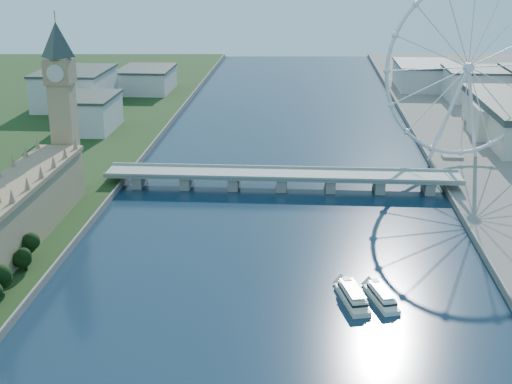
{
  "coord_description": "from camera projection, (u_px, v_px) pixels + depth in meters",
  "views": [
    {
      "loc": [
        13.05,
        -122.77,
        140.6
      ],
      "look_at": [
        -10.04,
        210.0,
        27.46
      ],
      "focal_mm": 50.0,
      "sensor_mm": 36.0,
      "label": 1
    }
  ],
  "objects": [
    {
      "name": "london_eye",
      "position": [
        468.0,
        68.0,
        467.91
      ],
      "size": [
        113.6,
        39.12,
        124.3
      ],
      "color": "silver",
      "rests_on": "ground"
    },
    {
      "name": "westminster_bridge",
      "position": [
        282.0,
        178.0,
        443.29
      ],
      "size": [
        220.0,
        22.0,
        9.5
      ],
      "color": "gray",
      "rests_on": "ground"
    },
    {
      "name": "tour_boat_near",
      "position": [
        352.0,
        302.0,
        300.61
      ],
      "size": [
        15.25,
        32.64,
        7.01
      ],
      "primitive_type": null,
      "rotation": [
        0.0,
        0.0,
        0.24
      ],
      "color": "beige",
      "rests_on": "ground"
    },
    {
      "name": "tour_boat_far",
      "position": [
        381.0,
        302.0,
        301.02
      ],
      "size": [
        14.92,
        30.0,
        6.42
      ],
      "primitive_type": null,
      "rotation": [
        0.0,
        0.0,
        0.27
      ],
      "color": "silver",
      "rests_on": "ground"
    },
    {
      "name": "county_hall",
      "position": [
        511.0,
        140.0,
        556.77
      ],
      "size": [
        54.0,
        144.0,
        35.0
      ],
      "primitive_type": null,
      "color": "beige",
      "rests_on": "ground"
    },
    {
      "name": "city_skyline",
      "position": [
        332.0,
        87.0,
        683.11
      ],
      "size": [
        505.0,
        280.0,
        32.0
      ],
      "color": "beige",
      "rests_on": "ground"
    },
    {
      "name": "big_ben",
      "position": [
        61.0,
        86.0,
        411.65
      ],
      "size": [
        20.02,
        20.02,
        110.0
      ],
      "color": "tan",
      "rests_on": "ground"
    }
  ]
}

